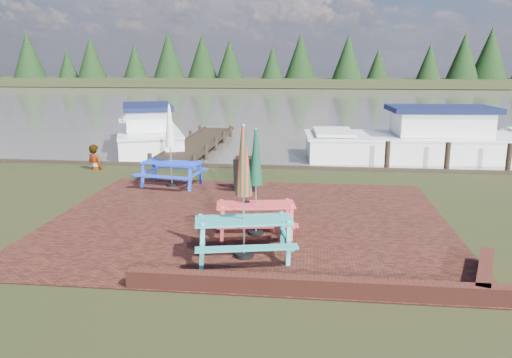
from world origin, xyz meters
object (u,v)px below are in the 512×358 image
object	(u,v)px
chalkboard	(245,174)
picnic_table_red	(256,199)
jetty	(199,143)
boat_jetty	(148,133)
boat_near	(418,142)
picnic_table_teal	(244,213)
picnic_table_blue	(171,158)
person	(94,145)

from	to	relation	value
chalkboard	picnic_table_red	bearing A→B (deg)	-82.12
chalkboard	jetty	world-z (taller)	chalkboard
boat_jetty	boat_near	bearing A→B (deg)	-28.58
picnic_table_teal	boat_jetty	distance (m)	14.26
picnic_table_red	picnic_table_blue	world-z (taller)	picnic_table_blue
picnic_table_blue	chalkboard	world-z (taller)	picnic_table_blue
picnic_table_blue	person	xyz separation A→B (m)	(-3.22, 1.98, 0.01)
picnic_table_blue	jetty	bearing A→B (deg)	106.85
boat_jetty	boat_near	size ratio (longest dim) A/B	0.92
picnic_table_blue	picnic_table_red	bearing A→B (deg)	-43.16
chalkboard	jetty	size ratio (longest dim) A/B	0.11
picnic_table_teal	picnic_table_blue	bearing A→B (deg)	106.53
picnic_table_red	jetty	xyz separation A→B (m)	(-3.78, 11.20, -0.67)
picnic_table_teal	boat_jetty	bearing A→B (deg)	103.21
chalkboard	boat_near	world-z (taller)	boat_near
picnic_table_teal	jetty	xyz separation A→B (m)	(-3.70, 12.46, -0.75)
picnic_table_teal	picnic_table_blue	xyz separation A→B (m)	(-2.85, 5.18, -0.03)
boat_jetty	person	xyz separation A→B (m)	(0.06, -5.71, 0.40)
person	picnic_table_teal	bearing A→B (deg)	154.93
picnic_table_blue	boat_near	xyz separation A→B (m)	(8.19, 6.13, -0.36)
picnic_table_red	picnic_table_blue	bearing A→B (deg)	116.97
picnic_table_blue	boat_jetty	world-z (taller)	picnic_table_blue
jetty	picnic_table_teal	bearing A→B (deg)	-73.45
jetty	boat_jetty	world-z (taller)	boat_jetty
picnic_table_red	chalkboard	size ratio (longest dim) A/B	2.30
picnic_table_blue	boat_near	distance (m)	10.24
picnic_table_red	boat_jetty	bearing A→B (deg)	108.40
chalkboard	boat_jetty	size ratio (longest dim) A/B	0.12
picnic_table_red	boat_near	size ratio (longest dim) A/B	0.26
picnic_table_blue	chalkboard	distance (m)	2.28
picnic_table_red	chalkboard	distance (m)	3.61
picnic_table_teal	picnic_table_blue	distance (m)	5.91
picnic_table_teal	boat_near	distance (m)	12.52
picnic_table_red	boat_near	bearing A→B (deg)	52.65
picnic_table_teal	picnic_table_red	distance (m)	1.26
picnic_table_teal	picnic_table_blue	world-z (taller)	picnic_table_teal
picnic_table_teal	chalkboard	xyz separation A→B (m)	(-0.62, 4.79, -0.36)
chalkboard	boat_near	xyz separation A→B (m)	(5.96, 6.53, -0.03)
picnic_table_blue	chalkboard	xyz separation A→B (m)	(2.23, -0.39, -0.33)
picnic_table_blue	jetty	world-z (taller)	picnic_table_blue
picnic_table_red	picnic_table_blue	xyz separation A→B (m)	(-2.93, 3.92, 0.05)
picnic_table_teal	person	xyz separation A→B (m)	(-6.07, 7.16, -0.02)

